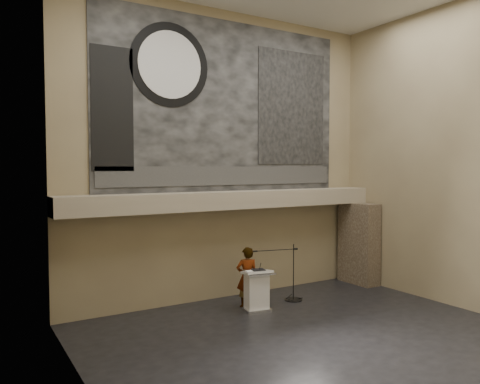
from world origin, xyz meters
TOP-DOWN VIEW (x-y plane):
  - floor at (0.00, 0.00)m, footprint 10.00×10.00m
  - wall_back at (0.00, 4.00)m, footprint 10.00×0.02m
  - wall_left at (-5.00, 0.00)m, footprint 0.02×8.00m
  - wall_right at (5.00, 0.00)m, footprint 0.02×8.00m
  - soffit at (0.00, 3.60)m, footprint 10.00×0.80m
  - sprinkler_left at (-1.60, 3.55)m, footprint 0.04×0.04m
  - sprinkler_right at (1.90, 3.55)m, footprint 0.04×0.04m
  - banner at (0.00, 3.97)m, footprint 8.00×0.05m
  - banner_text_strip at (0.00, 3.93)m, footprint 7.76×0.02m
  - banner_clock_rim at (-1.80, 3.93)m, footprint 2.30×0.02m
  - banner_clock_face at (-1.80, 3.91)m, footprint 1.84×0.02m
  - banner_building_print at (2.40, 3.93)m, footprint 2.60×0.02m
  - banner_brick_print at (-3.40, 3.93)m, footprint 1.10×0.02m
  - stone_pier at (4.65, 3.15)m, footprint 0.60×1.40m
  - lectern at (0.01, 2.34)m, footprint 0.83×0.65m
  - binder at (0.06, 2.34)m, footprint 0.39×0.34m
  - papers at (-0.16, 2.35)m, footprint 0.29×0.36m
  - speaker_person at (-0.03, 2.78)m, footprint 0.71×0.56m
  - mic_stand at (1.45, 2.66)m, footprint 1.49×0.58m

SIDE VIEW (x-z plane):
  - floor at x=0.00m, z-range 0.00..0.00m
  - mic_stand at x=1.45m, z-range -0.58..1.08m
  - lectern at x=0.01m, z-range -0.02..1.12m
  - speaker_person at x=-0.03m, z-range 0.00..1.69m
  - papers at x=-0.16m, z-range 1.10..1.10m
  - binder at x=0.06m, z-range 1.10..1.14m
  - stone_pier at x=4.65m, z-range 0.00..2.70m
  - sprinkler_left at x=-1.60m, z-range 2.64..2.70m
  - sprinkler_right at x=1.90m, z-range 2.64..2.70m
  - soffit at x=0.00m, z-range 2.70..3.20m
  - banner_text_strip at x=0.00m, z-range 3.38..3.93m
  - wall_back at x=0.00m, z-range 0.00..8.50m
  - wall_left at x=-5.00m, z-range 0.00..8.50m
  - wall_right at x=5.00m, z-range 0.00..8.50m
  - banner_brick_print at x=-3.40m, z-range 3.80..7.00m
  - banner at x=0.00m, z-range 3.20..8.20m
  - banner_building_print at x=2.40m, z-range 4.00..7.60m
  - banner_clock_rim at x=-1.80m, z-range 5.55..7.85m
  - banner_clock_face at x=-1.80m, z-range 5.78..7.62m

